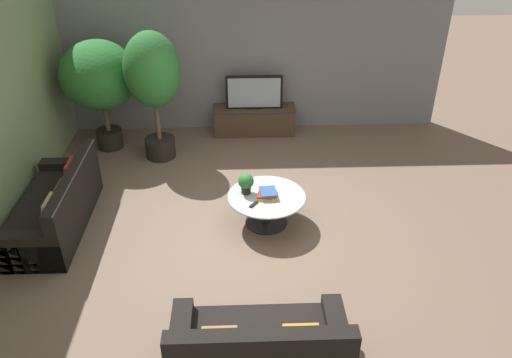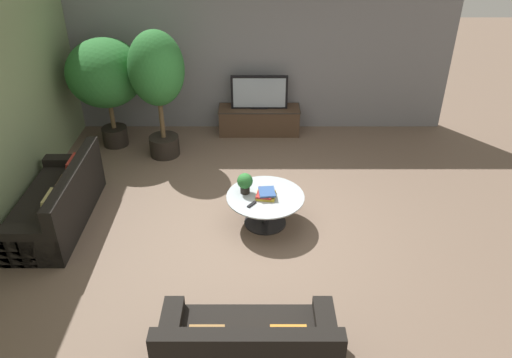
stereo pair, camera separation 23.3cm
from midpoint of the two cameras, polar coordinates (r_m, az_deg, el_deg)
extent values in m
plane|color=brown|center=(7.05, -0.14, -5.16)|extent=(24.00, 24.00, 0.00)
cube|color=slate|center=(9.32, -0.09, 14.55)|extent=(7.40, 0.12, 3.00)
cube|color=#473323|center=(9.47, 1.13, 6.73)|extent=(1.49, 0.48, 0.50)
cube|color=#2D2823|center=(9.37, 1.14, 8.08)|extent=(1.52, 0.50, 0.02)
cube|color=black|center=(9.25, 1.16, 9.89)|extent=(1.04, 0.08, 0.62)
cube|color=#99A8B7|center=(9.21, 1.17, 9.80)|extent=(0.96, 0.00, 0.56)
cube|color=black|center=(9.36, 1.15, 8.20)|extent=(0.31, 0.13, 0.02)
cylinder|color=black|center=(7.07, 2.04, -4.96)|extent=(0.59, 0.59, 0.02)
cylinder|color=black|center=(6.95, 2.07, -3.58)|extent=(0.10, 0.10, 0.44)
cylinder|color=#A8B2B7|center=(6.82, 2.11, -2.02)|extent=(1.07, 1.07, 0.02)
cube|color=black|center=(7.48, -21.07, -3.19)|extent=(0.84, 2.00, 0.42)
cube|color=black|center=(7.15, -19.16, -0.47)|extent=(0.16, 2.00, 0.42)
cube|color=black|center=(8.17, -19.20, 0.72)|extent=(0.84, 0.20, 0.54)
cube|color=black|center=(6.78, -23.53, -7.07)|extent=(0.84, 0.20, 0.54)
cube|color=#B23328|center=(7.60, -19.25, 1.10)|extent=(0.18, 0.37, 0.35)
cube|color=olive|center=(7.24, -20.24, -1.01)|extent=(0.15, 0.28, 0.27)
cube|color=tan|center=(6.86, -21.45, -2.86)|extent=(0.17, 0.36, 0.34)
cube|color=black|center=(5.16, 0.51, -19.11)|extent=(1.71, 0.84, 0.42)
cube|color=black|center=(4.62, 0.57, -19.05)|extent=(1.71, 0.16, 0.42)
cube|color=black|center=(5.18, 9.33, -18.46)|extent=(0.20, 0.84, 0.54)
cube|color=black|center=(5.17, -8.32, -18.50)|extent=(0.20, 0.84, 0.54)
cube|color=orange|center=(4.79, 5.19, -17.97)|extent=(0.33, 0.12, 0.30)
cube|color=orange|center=(4.79, 0.55, -18.18)|extent=(0.29, 0.14, 0.27)
cube|color=olive|center=(4.79, -4.10, -18.02)|extent=(0.32, 0.14, 0.30)
cylinder|color=black|center=(9.37, -15.05, 4.78)|extent=(0.45, 0.45, 0.34)
cylinder|color=brown|center=(9.21, -15.37, 6.92)|extent=(0.08, 0.08, 0.44)
ellipsoid|color=#286B2D|center=(8.93, -16.09, 11.57)|extent=(1.30, 1.30, 1.16)
cylinder|color=black|center=(8.83, -9.62, 3.78)|extent=(0.51, 0.51, 0.35)
cylinder|color=brown|center=(8.62, -9.89, 6.56)|extent=(0.08, 0.08, 0.60)
ellipsoid|color=#286B2D|center=(8.29, -10.47, 12.31)|extent=(0.90, 0.90, 1.23)
cylinder|color=black|center=(6.85, -0.24, -1.23)|extent=(0.13, 0.13, 0.10)
sphere|color=#286B2D|center=(6.78, -0.24, -0.23)|extent=(0.22, 0.22, 0.22)
cube|color=gold|center=(6.79, 2.16, -1.92)|extent=(0.28, 0.28, 0.04)
cube|color=#A32823|center=(6.78, 2.07, -1.63)|extent=(0.26, 0.32, 0.03)
cube|color=#2D4C84|center=(6.76, 2.29, -1.49)|extent=(0.24, 0.28, 0.03)
cube|color=black|center=(6.62, 0.57, -2.92)|extent=(0.13, 0.15, 0.02)
camera|label=1|loc=(0.12, -89.04, 0.58)|focal=35.00mm
camera|label=2|loc=(0.12, 90.96, -0.58)|focal=35.00mm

